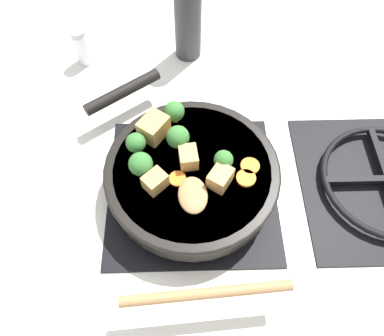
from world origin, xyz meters
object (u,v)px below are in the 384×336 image
(pepper_mill, at_px, (188,14))
(salt_shaker, at_px, (82,47))
(skillet_pan, at_px, (191,173))
(wooden_spoon, at_px, (201,248))

(pepper_mill, bearing_deg, salt_shaker, -85.06)
(skillet_pan, xyz_separation_m, pepper_mill, (-0.36, 0.00, 0.05))
(salt_shaker, bearing_deg, pepper_mill, 94.94)
(salt_shaker, bearing_deg, skillet_pan, 34.73)
(skillet_pan, distance_m, pepper_mill, 0.37)
(wooden_spoon, bearing_deg, salt_shaker, -152.98)
(skillet_pan, relative_size, wooden_spoon, 1.64)
(wooden_spoon, relative_size, pepper_mill, 1.05)
(wooden_spoon, bearing_deg, pepper_mill, -178.85)
(skillet_pan, distance_m, wooden_spoon, 0.15)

